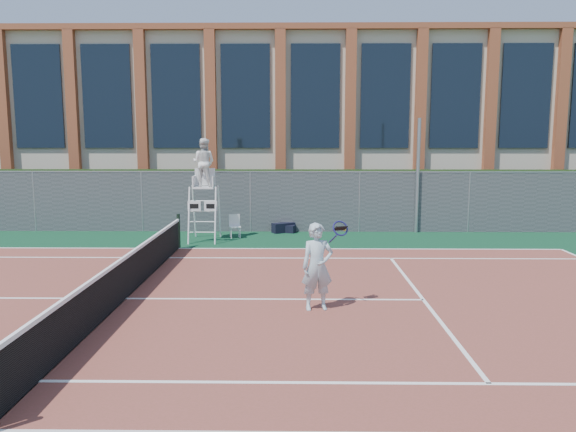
{
  "coord_description": "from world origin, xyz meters",
  "views": [
    {
      "loc": [
        3.67,
        -11.65,
        3.49
      ],
      "look_at": [
        3.46,
        3.0,
        1.41
      ],
      "focal_mm": 35.0,
      "sensor_mm": 36.0,
      "label": 1
    }
  ],
  "objects_px": {
    "plastic_chair": "(235,224)",
    "tennis_player": "(317,266)",
    "umpire_chair": "(204,165)",
    "steel_pole": "(418,176)"
  },
  "relations": [
    {
      "from": "steel_pole",
      "to": "plastic_chair",
      "type": "distance_m",
      "value": 6.82
    },
    {
      "from": "steel_pole",
      "to": "umpire_chair",
      "type": "relative_size",
      "value": 1.19
    },
    {
      "from": "steel_pole",
      "to": "plastic_chair",
      "type": "bearing_deg",
      "value": -169.95
    },
    {
      "from": "steel_pole",
      "to": "tennis_player",
      "type": "height_order",
      "value": "steel_pole"
    },
    {
      "from": "umpire_chair",
      "to": "steel_pole",
      "type": "bearing_deg",
      "value": 12.45
    },
    {
      "from": "plastic_chair",
      "to": "tennis_player",
      "type": "bearing_deg",
      "value": -72.74
    },
    {
      "from": "steel_pole",
      "to": "tennis_player",
      "type": "relative_size",
      "value": 2.34
    },
    {
      "from": "steel_pole",
      "to": "plastic_chair",
      "type": "xyz_separation_m",
      "value": [
        -6.53,
        -1.16,
        -1.6
      ]
    },
    {
      "from": "umpire_chair",
      "to": "tennis_player",
      "type": "bearing_deg",
      "value": -65.57
    },
    {
      "from": "steel_pole",
      "to": "tennis_player",
      "type": "bearing_deg",
      "value": -112.97
    }
  ]
}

